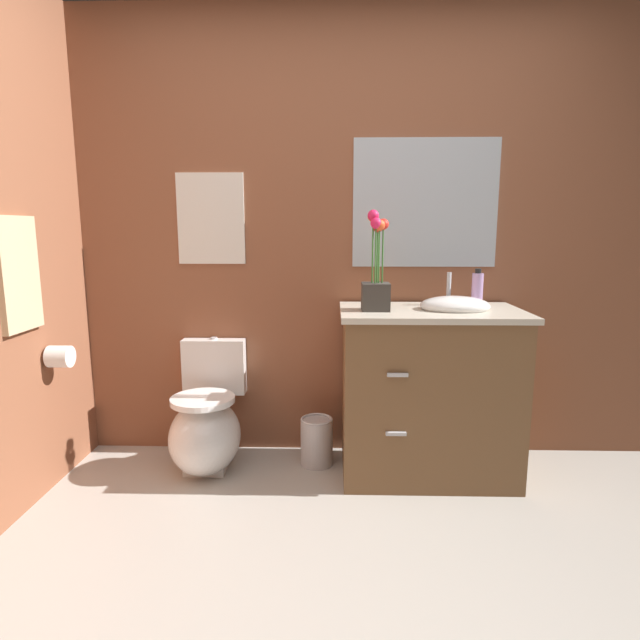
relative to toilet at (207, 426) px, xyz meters
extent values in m
cube|color=brown|center=(0.97, 0.30, 1.01)|extent=(4.73, 0.05, 2.50)
ellipsoid|color=white|center=(0.00, -0.05, -0.04)|extent=(0.38, 0.48, 0.40)
cube|color=white|center=(0.00, 0.00, -0.15)|extent=(0.22, 0.26, 0.18)
cube|color=white|center=(0.00, 0.24, 0.28)|extent=(0.36, 0.13, 0.32)
cylinder|color=white|center=(0.00, -0.07, 0.17)|extent=(0.34, 0.34, 0.03)
cylinder|color=#B7B7BC|center=(0.00, 0.24, 0.44)|extent=(0.04, 0.04, 0.02)
cube|color=brown|center=(1.20, -0.03, 0.19)|extent=(0.90, 0.52, 0.87)
cube|color=beige|center=(1.20, -0.03, 0.64)|extent=(0.94, 0.56, 0.03)
ellipsoid|color=white|center=(1.32, -0.03, 0.68)|extent=(0.36, 0.26, 0.10)
cylinder|color=#B7B7BC|center=(1.32, 0.13, 0.75)|extent=(0.02, 0.02, 0.18)
cube|color=#B7B7BC|center=(1.00, -0.30, 0.38)|extent=(0.10, 0.02, 0.02)
cube|color=#B7B7BC|center=(1.00, -0.30, 0.09)|extent=(0.10, 0.02, 0.02)
cube|color=#38332D|center=(0.91, -0.06, 0.73)|extent=(0.14, 0.14, 0.14)
cylinder|color=#386B2D|center=(0.94, -0.05, 0.94)|extent=(0.01, 0.01, 0.29)
sphere|color=red|center=(0.94, -0.05, 1.09)|extent=(0.06, 0.06, 0.06)
cylinder|color=#386B2D|center=(0.91, -0.03, 0.94)|extent=(0.01, 0.01, 0.28)
sphere|color=red|center=(0.91, -0.03, 1.08)|extent=(0.06, 0.06, 0.06)
cylinder|color=#386B2D|center=(0.89, -0.04, 0.96)|extent=(0.01, 0.01, 0.33)
sphere|color=#EA4C23|center=(0.89, -0.04, 1.13)|extent=(0.06, 0.06, 0.06)
cylinder|color=#386B2D|center=(0.89, -0.06, 0.96)|extent=(0.01, 0.01, 0.34)
sphere|color=#E01E51|center=(0.89, -0.06, 1.13)|extent=(0.06, 0.06, 0.06)
cylinder|color=#386B2D|center=(0.90, -0.08, 0.95)|extent=(0.01, 0.01, 0.30)
sphere|color=#E01E51|center=(0.90, -0.08, 1.09)|extent=(0.06, 0.06, 0.06)
cylinder|color=#386B2D|center=(0.92, -0.07, 0.94)|extent=(0.01, 0.01, 0.29)
sphere|color=#EA4C23|center=(0.92, -0.07, 1.09)|extent=(0.06, 0.06, 0.06)
cylinder|color=#B28CBF|center=(1.47, 0.10, 0.74)|extent=(0.06, 0.06, 0.18)
cylinder|color=black|center=(1.47, 0.10, 0.85)|extent=(0.03, 0.03, 0.02)
cylinder|color=#B7B7BC|center=(0.60, 0.06, -0.11)|extent=(0.18, 0.18, 0.26)
torus|color=#B7B7BC|center=(0.60, 0.06, 0.02)|extent=(0.18, 0.18, 0.01)
cube|color=silver|center=(0.00, 0.27, 1.12)|extent=(0.38, 0.01, 0.50)
cube|color=#B2BCC6|center=(1.20, 0.27, 1.21)|extent=(0.80, 0.01, 0.70)
cube|color=tan|center=(-0.73, -0.38, 0.87)|extent=(0.03, 0.28, 0.52)
cylinder|color=white|center=(-0.68, -0.20, 0.44)|extent=(0.11, 0.11, 0.11)
camera|label=1|loc=(0.69, -2.69, 1.07)|focal=29.09mm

